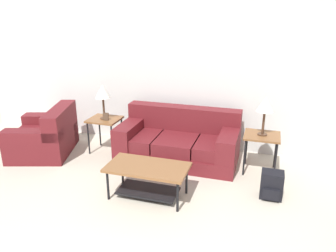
# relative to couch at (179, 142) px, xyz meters

# --- Properties ---
(wall_back) EXTENTS (8.85, 0.06, 2.60)m
(wall_back) POSITION_rel_couch_xyz_m (0.23, 0.65, 1.01)
(wall_back) COLOR silver
(wall_back) RESTS_ON ground_plane
(couch) EXTENTS (1.92, 0.97, 0.82)m
(couch) POSITION_rel_couch_xyz_m (0.00, 0.00, 0.00)
(couch) COLOR maroon
(couch) RESTS_ON ground_plane
(armchair) EXTENTS (1.21, 1.33, 0.80)m
(armchair) POSITION_rel_couch_xyz_m (-2.26, -0.43, -0.00)
(armchair) COLOR maroon
(armchair) RESTS_ON ground_plane
(coffee_table) EXTENTS (1.06, 0.57, 0.44)m
(coffee_table) POSITION_rel_couch_xyz_m (-0.08, -1.25, 0.04)
(coffee_table) COLOR brown
(coffee_table) RESTS_ON ground_plane
(side_table_left) EXTENTS (0.52, 0.48, 0.60)m
(side_table_left) POSITION_rel_couch_xyz_m (-1.30, -0.07, 0.24)
(side_table_left) COLOR brown
(side_table_left) RESTS_ON ground_plane
(side_table_right) EXTENTS (0.52, 0.48, 0.60)m
(side_table_right) POSITION_rel_couch_xyz_m (1.30, -0.07, 0.24)
(side_table_right) COLOR brown
(side_table_right) RESTS_ON ground_plane
(table_lamp_left) EXTENTS (0.26, 0.26, 0.59)m
(table_lamp_left) POSITION_rel_couch_xyz_m (-1.30, -0.07, 0.76)
(table_lamp_left) COLOR #472D1E
(table_lamp_left) RESTS_ON side_table_left
(table_lamp_right) EXTENTS (0.26, 0.26, 0.59)m
(table_lamp_right) POSITION_rel_couch_xyz_m (1.30, -0.07, 0.76)
(table_lamp_right) COLOR #472D1E
(table_lamp_right) RESTS_ON side_table_right
(backpack) EXTENTS (0.28, 0.30, 0.37)m
(backpack) POSITION_rel_couch_xyz_m (1.48, -0.79, -0.11)
(backpack) COLOR black
(backpack) RESTS_ON ground_plane
(picture_frame) EXTENTS (0.10, 0.04, 0.13)m
(picture_frame) POSITION_rel_couch_xyz_m (-1.23, -0.14, 0.37)
(picture_frame) COLOR #4C3828
(picture_frame) RESTS_ON side_table_left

